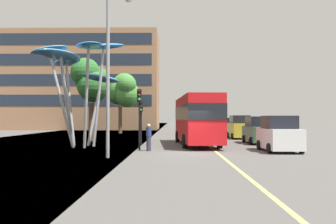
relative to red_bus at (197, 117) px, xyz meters
The scene contains 14 objects.
ground 6.74m from the red_bus, 103.92° to the right, with size 120.00×240.00×0.10m.
red_bus is the anchor object (origin of this frame).
leaf_sculpture 9.64m from the red_bus, 168.92° to the right, with size 7.20×8.47×7.60m.
traffic_light_kerb_near 6.03m from the red_bus, 130.68° to the right, with size 0.28×0.42×3.89m.
traffic_light_kerb_far 4.25m from the red_bus, behind, with size 0.28×0.42×3.33m.
car_parked_near 7.00m from the red_bus, 46.61° to the right, with size 2.07×4.01×2.20m.
car_parked_mid 5.44m from the red_bus, 18.25° to the left, with size 1.97×4.43×2.17m.
car_parked_far 9.84m from the red_bus, 60.39° to the left, with size 2.06×4.36×2.30m.
car_side_street 15.92m from the red_bus, 73.24° to the left, with size 1.92×4.23×2.07m.
street_lamp 10.44m from the red_bus, 119.50° to the right, with size 1.37×0.44×8.54m.
tree_pavement_near 10.85m from the red_bus, 151.87° to the left, with size 3.49×3.97×7.42m.
tree_pavement_far 22.32m from the red_bus, 112.61° to the left, with size 4.77×4.66×8.09m.
pedestrian 6.00m from the red_bus, 124.14° to the right, with size 0.34×0.34×1.70m.
backdrop_building 41.00m from the red_bus, 116.24° to the left, with size 26.77×10.67×16.93m.
Camera 1 is at (-0.90, -20.80, 2.08)m, focal length 38.02 mm.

